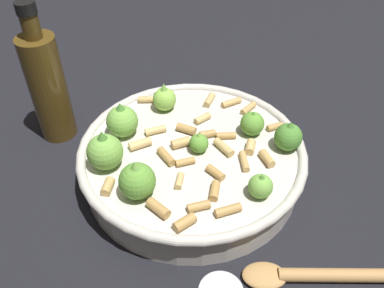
# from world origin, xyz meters

# --- Properties ---
(ground_plane) EXTENTS (2.40, 2.40, 0.00)m
(ground_plane) POSITION_xyz_m (0.00, 0.00, 0.00)
(ground_plane) COLOR black
(cooking_pan) EXTENTS (0.32, 0.32, 0.11)m
(cooking_pan) POSITION_xyz_m (0.00, 0.00, 0.03)
(cooking_pan) COLOR beige
(cooking_pan) RESTS_ON ground
(olive_oil_bottle) EXTENTS (0.06, 0.06, 0.22)m
(olive_oil_bottle) POSITION_xyz_m (0.21, 0.11, 0.09)
(olive_oil_bottle) COLOR #4C3814
(olive_oil_bottle) RESTS_ON ground
(wooden_spoon) EXTENTS (0.16, 0.18, 0.02)m
(wooden_spoon) POSITION_xyz_m (-0.23, -0.01, 0.01)
(wooden_spoon) COLOR #B2844C
(wooden_spoon) RESTS_ON ground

